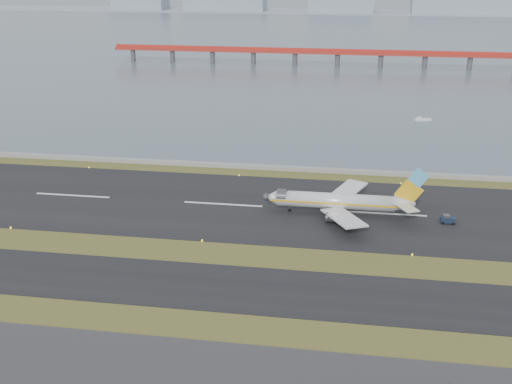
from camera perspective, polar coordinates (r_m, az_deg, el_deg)
ground at (r=134.65m, az=-5.57°, el=-5.72°), size 1000.00×1000.00×0.00m
taxiway_strip at (r=124.35m, az=-6.94°, el=-8.09°), size 1000.00×18.00×0.10m
runway_strip at (r=161.36m, az=-2.95°, el=-1.10°), size 1000.00×45.00×0.10m
seawall at (r=188.94m, az=-1.09°, el=2.31°), size 1000.00×2.50×1.00m
bay_water at (r=580.74m, az=6.02°, el=14.38°), size 1400.00×800.00×1.30m
red_pier at (r=370.67m, az=7.28°, el=12.15°), size 260.00×5.00×10.20m
far_shoreline at (r=738.99m, az=7.89°, el=16.03°), size 1400.00×80.00×60.50m
airliner at (r=154.93m, az=7.63°, el=-0.84°), size 38.52×32.89×12.80m
pushback_tug at (r=156.08m, az=16.67°, el=-2.34°), size 3.34×1.99×2.14m
workboat_near at (r=252.13m, az=14.56°, el=6.26°), size 6.54×3.62×1.51m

